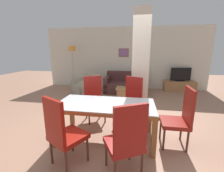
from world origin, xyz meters
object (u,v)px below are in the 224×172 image
Objects in this scene: sofa at (126,85)px; bottle at (132,84)px; dining_chair_near_left at (63,131)px; armchair at (86,87)px; dining_chair_head_right at (180,116)px; tv_stand at (179,86)px; dining_chair_near_right at (126,139)px; dining_chair_far_left at (94,97)px; floor_lamp at (72,53)px; coffee_table at (127,94)px; dining_table at (105,110)px; dining_chair_far_right at (131,98)px; tv_screen at (181,75)px.

sofa is 1.09m from bottle.
dining_chair_near_left reaches higher than armchair.
dining_chair_head_right reaches higher than tv_stand.
sofa is at bearing 66.01° from dining_chair_near_right.
sofa reaches higher than tv_stand.
tv_stand is at bearing 89.08° from dining_chair_near_left.
dining_chair_near_left is at bearing 61.03° from dining_chair_far_left.
tv_stand is (3.81, 0.94, -0.05)m from armchair.
floor_lamp is at bearing 141.35° from dining_chair_near_left.
tv_stand is at bearing 37.14° from coffee_table.
floor_lamp is at bearing 120.94° from dining_table.
dining_chair_head_right and dining_chair_far_left have the same top height.
floor_lamp reaches higher than dining_chair_near_left.
dining_chair_near_left is 5.04m from floor_lamp.
dining_chair_far_right is 0.85× the size of tv_stand.
dining_chair_far_right is at bearing -121.67° from tv_stand.
dining_chair_far_left is 0.86× the size of armchair.
dining_chair_far_right reaches higher than tv_stand.
dining_chair_near_left is at bearing -102.48° from coffee_table.
dining_chair_near_right is 0.63× the size of sofa.
dining_chair_near_left is 0.57× the size of floor_lamp.
tv_screen is at bearing 2.57° from floor_lamp.
dining_chair_near_left and dining_chair_head_right have the same top height.
sofa is at bearing 3.88° from tv_screen.
sofa is at bearing -55.81° from dining_chair_far_right.
dining_chair_head_right reaches higher than bottle.
dining_chair_near_left is 4.33m from sofa.
dining_chair_near_left is 0.86× the size of armchair.
dining_chair_far_right is 2.91m from armchair.
bottle is at bearing 28.56° from tv_screen.
armchair is at bearing 14.79° from sofa.
tv_stand is at bearing 180.00° from tv_screen.
tv_screen reaches higher than sofa.
dining_chair_far_right is 3.71m from tv_stand.
dining_table is 1.69× the size of dining_chair_head_right.
dining_chair_head_right is 0.85× the size of tv_stand.
dining_chair_near_left is at bearing 114.00° from dining_chair_head_right.
tv_stand is 1.52× the size of tv_screen.
sofa is at bearing -7.45° from floor_lamp.
floor_lamp is (-0.85, 0.73, 1.31)m from armchair.
floor_lamp reaches higher than coffee_table.
floor_lamp is at bearing -177.43° from tv_stand.
dining_chair_near_left and dining_chair_near_right have the same top height.
bottle is at bearing 26.34° from coffee_table.
dining_chair_far_right is 0.86× the size of armchair.
dining_table is 1.69× the size of dining_chair_near_right.
dining_chair_head_right is 1.00× the size of dining_chair_far_left.
coffee_table is 3.19m from floor_lamp.
dining_chair_near_left is 1.00× the size of dining_chair_far_right.
dining_chair_near_right is at bearing -89.27° from bottle.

